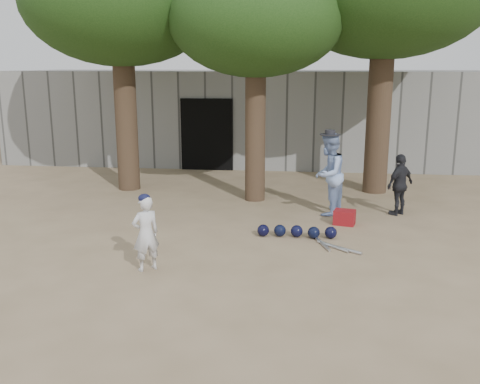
# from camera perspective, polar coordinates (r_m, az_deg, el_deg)

# --- Properties ---
(ground) EXTENTS (70.00, 70.00, 0.00)m
(ground) POSITION_cam_1_polar(r_m,az_deg,el_deg) (9.11, -4.50, -7.18)
(ground) COLOR #937C5E
(ground) RESTS_ON ground
(boy_player) EXTENTS (0.53, 0.50, 1.22)m
(boy_player) POSITION_cam_1_polar(r_m,az_deg,el_deg) (8.57, -10.02, -4.39)
(boy_player) COLOR silver
(boy_player) RESTS_ON ground
(spectator_blue) EXTENTS (0.95, 1.06, 1.78)m
(spectator_blue) POSITION_cam_1_polar(r_m,az_deg,el_deg) (11.71, 9.42, 1.88)
(spectator_blue) COLOR #8BA5D7
(spectator_blue) RESTS_ON ground
(spectator_dark) EXTENTS (0.80, 0.78, 1.34)m
(spectator_dark) POSITION_cam_1_polar(r_m,az_deg,el_deg) (12.06, 16.69, 0.76)
(spectator_dark) COLOR black
(spectator_dark) RESTS_ON ground
(red_bag) EXTENTS (0.48, 0.41, 0.30)m
(red_bag) POSITION_cam_1_polar(r_m,az_deg,el_deg) (11.18, 11.08, -2.66)
(red_bag) COLOR maroon
(red_bag) RESTS_ON ground
(back_building) EXTENTS (16.00, 5.24, 3.00)m
(back_building) POSITION_cam_1_polar(r_m,az_deg,el_deg) (18.85, 1.40, 8.27)
(back_building) COLOR gray
(back_building) RESTS_ON ground
(helmet_row) EXTENTS (1.51, 0.29, 0.23)m
(helmet_row) POSITION_cam_1_polar(r_m,az_deg,el_deg) (10.23, 6.07, -4.21)
(helmet_row) COLOR black
(helmet_row) RESTS_ON ground
(bat_pile) EXTENTS (0.80, 0.82, 0.06)m
(bat_pile) POSITION_cam_1_polar(r_m,az_deg,el_deg) (9.77, 9.89, -5.74)
(bat_pile) COLOR #B5B6BC
(bat_pile) RESTS_ON ground
(tree_row) EXTENTS (11.40, 5.80, 6.69)m
(tree_row) POSITION_cam_1_polar(r_m,az_deg,el_deg) (13.49, 2.69, 19.74)
(tree_row) COLOR brown
(tree_row) RESTS_ON ground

